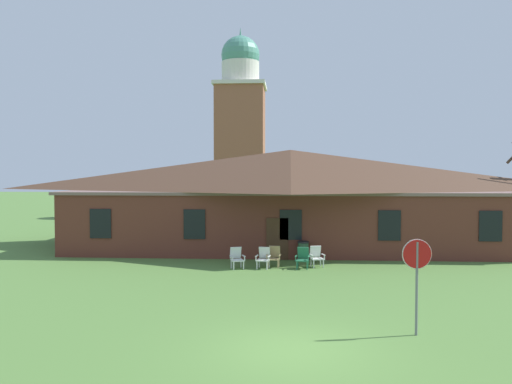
{
  "coord_description": "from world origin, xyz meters",
  "views": [
    {
      "loc": [
        -0.12,
        -12.36,
        4.35
      ],
      "look_at": [
        -1.42,
        8.1,
        3.58
      ],
      "focal_mm": 35.78,
      "sensor_mm": 36.0,
      "label": 1
    }
  ],
  "objects_px": {
    "lawn_chair_middle": "(303,257)",
    "lawn_chair_by_porch": "(237,257)",
    "lawn_chair_left_end": "(274,256)",
    "lawn_chair_right_end": "(316,256)",
    "lawn_chair_near_door": "(264,257)",
    "stop_sign": "(417,267)",
    "trash_bin": "(303,251)"
  },
  "relations": [
    {
      "from": "lawn_chair_middle",
      "to": "lawn_chair_by_porch",
      "type": "bearing_deg",
      "value": -176.73
    },
    {
      "from": "lawn_chair_left_end",
      "to": "lawn_chair_right_end",
      "type": "height_order",
      "value": "same"
    },
    {
      "from": "lawn_chair_near_door",
      "to": "lawn_chair_right_end",
      "type": "relative_size",
      "value": 1.0
    },
    {
      "from": "stop_sign",
      "to": "lawn_chair_near_door",
      "type": "distance_m",
      "value": 10.46
    },
    {
      "from": "lawn_chair_right_end",
      "to": "lawn_chair_by_porch",
      "type": "bearing_deg",
      "value": -170.51
    },
    {
      "from": "lawn_chair_left_end",
      "to": "trash_bin",
      "type": "xyz_separation_m",
      "value": [
        1.39,
        1.65,
        -0.0
      ]
    },
    {
      "from": "lawn_chair_near_door",
      "to": "trash_bin",
      "type": "bearing_deg",
      "value": 47.11
    },
    {
      "from": "lawn_chair_left_end",
      "to": "lawn_chair_middle",
      "type": "distance_m",
      "value": 1.34
    },
    {
      "from": "lawn_chair_left_end",
      "to": "stop_sign",
      "type": "bearing_deg",
      "value": -67.11
    },
    {
      "from": "lawn_chair_right_end",
      "to": "trash_bin",
      "type": "relative_size",
      "value": 0.98
    },
    {
      "from": "lawn_chair_middle",
      "to": "lawn_chair_right_end",
      "type": "distance_m",
      "value": 0.78
    },
    {
      "from": "stop_sign",
      "to": "trash_bin",
      "type": "height_order",
      "value": "stop_sign"
    },
    {
      "from": "lawn_chair_by_porch",
      "to": "lawn_chair_near_door",
      "type": "bearing_deg",
      "value": 4.92
    },
    {
      "from": "lawn_chair_by_porch",
      "to": "lawn_chair_near_door",
      "type": "relative_size",
      "value": 1.0
    },
    {
      "from": "lawn_chair_by_porch",
      "to": "lawn_chair_near_door",
      "type": "distance_m",
      "value": 1.23
    },
    {
      "from": "lawn_chair_near_door",
      "to": "lawn_chair_left_end",
      "type": "distance_m",
      "value": 0.58
    },
    {
      "from": "trash_bin",
      "to": "lawn_chair_near_door",
      "type": "bearing_deg",
      "value": -132.89
    },
    {
      "from": "stop_sign",
      "to": "trash_bin",
      "type": "relative_size",
      "value": 2.64
    },
    {
      "from": "stop_sign",
      "to": "lawn_chair_middle",
      "type": "height_order",
      "value": "stop_sign"
    },
    {
      "from": "stop_sign",
      "to": "lawn_chair_right_end",
      "type": "bearing_deg",
      "value": 102.23
    },
    {
      "from": "lawn_chair_by_porch",
      "to": "trash_bin",
      "type": "bearing_deg",
      "value": 34.32
    },
    {
      "from": "lawn_chair_near_door",
      "to": "lawn_chair_left_end",
      "type": "relative_size",
      "value": 1.0
    },
    {
      "from": "lawn_chair_middle",
      "to": "lawn_chair_right_end",
      "type": "relative_size",
      "value": 1.0
    },
    {
      "from": "lawn_chair_near_door",
      "to": "lawn_chair_right_end",
      "type": "bearing_deg",
      "value": 11.77
    },
    {
      "from": "lawn_chair_by_porch",
      "to": "lawn_chair_right_end",
      "type": "bearing_deg",
      "value": 9.49
    },
    {
      "from": "stop_sign",
      "to": "lawn_chair_left_end",
      "type": "height_order",
      "value": "stop_sign"
    },
    {
      "from": "lawn_chair_by_porch",
      "to": "lawn_chair_right_end",
      "type": "distance_m",
      "value": 3.7
    },
    {
      "from": "lawn_chair_right_end",
      "to": "stop_sign",
      "type": "bearing_deg",
      "value": -77.77
    },
    {
      "from": "lawn_chair_right_end",
      "to": "trash_bin",
      "type": "height_order",
      "value": "trash_bin"
    },
    {
      "from": "lawn_chair_by_porch",
      "to": "stop_sign",
      "type": "bearing_deg",
      "value": -57.92
    },
    {
      "from": "lawn_chair_near_door",
      "to": "lawn_chair_left_end",
      "type": "bearing_deg",
      "value": 37.04
    },
    {
      "from": "lawn_chair_near_door",
      "to": "lawn_chair_middle",
      "type": "relative_size",
      "value": 1.0
    }
  ]
}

